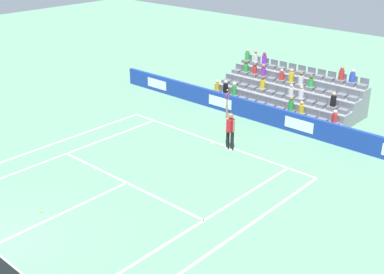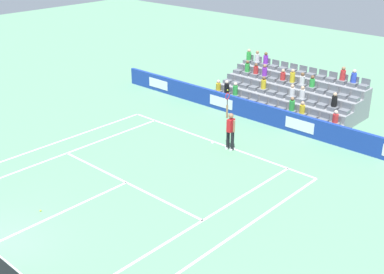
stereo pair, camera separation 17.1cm
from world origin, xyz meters
name	(u,v)px [view 1 (the left image)]	position (x,y,z in m)	size (l,w,h in m)	color
line_baseline	(214,142)	(0.00, -11.89, 0.00)	(10.97, 0.10, 0.01)	white
line_service	(127,183)	(0.00, -6.40, 0.00)	(8.23, 0.10, 0.01)	white
line_centre_service	(59,215)	(0.00, -3.20, 0.00)	(0.10, 6.40, 0.01)	white
line_singles_sideline_left	(58,157)	(4.12, -5.95, 0.00)	(0.10, 11.89, 0.01)	white
line_singles_sideline_right	(195,226)	(-4.12, -5.95, 0.00)	(0.10, 11.89, 0.01)	white
line_doubles_sideline_left	(41,148)	(5.49, -5.95, 0.00)	(0.10, 11.89, 0.01)	white
line_doubles_sideline_right	(226,241)	(-5.49, -5.95, 0.00)	(0.10, 11.89, 0.01)	white
line_centre_mark	(213,142)	(0.00, -11.79, 0.00)	(0.10, 0.20, 0.01)	white
sponsor_barrier	(258,112)	(0.00, -15.50, 0.50)	(19.93, 0.22, 1.00)	#193899
tennis_player	(230,129)	(-1.07, -11.73, 0.99)	(0.53, 0.37, 2.85)	black
stadium_stand	(289,95)	(0.01, -18.43, 0.69)	(8.06, 3.80, 2.61)	gray
loose_tennis_ball	(41,211)	(0.62, -2.86, 0.03)	(0.07, 0.07, 0.07)	#D1E533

